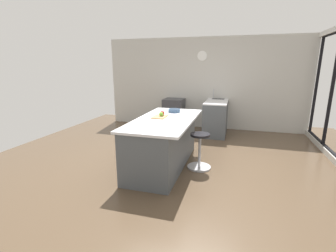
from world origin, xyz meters
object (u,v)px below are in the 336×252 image
(kitchen_island, at_px, (163,142))
(fruit_bowl, at_px, (174,110))
(oven_range, at_px, (174,113))
(cutting_board, at_px, (160,117))
(stool_by_window, at_px, (200,152))
(apple_red, at_px, (162,113))
(apple_green, at_px, (161,114))

(kitchen_island, height_order, fruit_bowl, fruit_bowl)
(oven_range, relative_size, cutting_board, 2.49)
(stool_by_window, relative_size, cutting_board, 1.85)
(kitchen_island, relative_size, apple_red, 25.24)
(apple_red, height_order, fruit_bowl, apple_red)
(cutting_board, height_order, fruit_bowl, fruit_bowl)
(apple_red, bearing_deg, kitchen_island, 21.01)
(cutting_board, bearing_deg, apple_red, 167.55)
(apple_green, bearing_deg, stool_by_window, 87.21)
(stool_by_window, bearing_deg, fruit_bowl, -132.48)
(oven_range, bearing_deg, cutting_board, 9.28)
(apple_red, relative_size, fruit_bowl, 0.35)
(kitchen_island, xyz_separation_m, stool_by_window, (-0.05, 0.69, -0.15))
(apple_green, distance_m, apple_red, 0.09)
(cutting_board, bearing_deg, fruit_bowl, 166.37)
(fruit_bowl, bearing_deg, apple_red, -13.86)
(stool_by_window, xyz_separation_m, cutting_board, (-0.03, -0.78, 0.62))
(apple_red, bearing_deg, apple_green, 4.91)
(apple_green, relative_size, fruit_bowl, 0.33)
(stool_by_window, relative_size, fruit_bowl, 2.70)
(cutting_board, bearing_deg, apple_green, 94.56)
(stool_by_window, bearing_deg, kitchen_island, -85.82)
(oven_range, relative_size, apple_green, 11.04)
(oven_range, xyz_separation_m, apple_green, (2.78, 0.48, 0.53))
(oven_range, height_order, apple_green, apple_green)
(oven_range, height_order, apple_red, apple_red)
(apple_green, bearing_deg, cutting_board, -85.44)
(stool_by_window, xyz_separation_m, apple_red, (-0.13, -0.76, 0.67))
(oven_range, relative_size, kitchen_island, 0.41)
(cutting_board, xyz_separation_m, apple_green, (-0.00, 0.03, 0.05))
(apple_red, bearing_deg, fruit_bowl, 166.14)
(stool_by_window, distance_m, cutting_board, 1.00)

